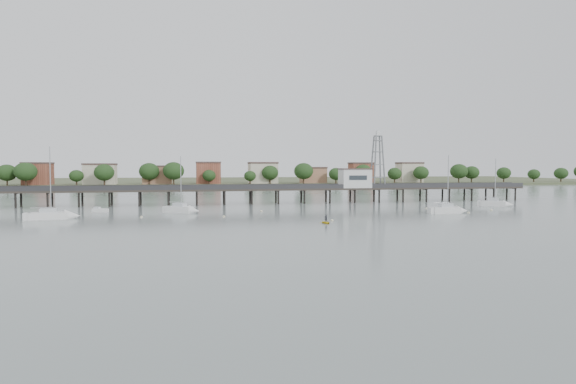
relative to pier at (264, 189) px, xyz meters
name	(u,v)px	position (x,y,z in m)	size (l,w,h in m)	color
ground_plane	(328,236)	(0.00, -60.00, -3.79)	(500.00, 500.00, 0.00)	slate
pier	(264,189)	(0.00, 0.00, 0.00)	(150.00, 5.00, 5.50)	#2D2823
pier_building	(355,178)	(25.00, 0.00, 2.87)	(8.40, 5.40, 5.30)	silver
lattice_tower	(378,162)	(31.50, 0.00, 7.31)	(3.20, 3.20, 15.50)	slate
sailboat_d	(451,210)	(34.54, -33.08, -3.15)	(7.84, 2.83, 12.76)	white
sailboat_b	(184,210)	(-20.24, -21.02, -3.15)	(7.59, 5.86, 12.57)	white
sailboat_a	(57,216)	(-43.27, -28.79, -3.16)	(8.95, 3.91, 14.26)	white
sailboat_e	(498,204)	(55.02, -19.58, -3.15)	(7.32, 6.03, 12.34)	white
white_tender	(100,210)	(-37.97, -16.09, -3.41)	(3.49, 2.36, 1.25)	white
yellow_dinghy	(326,223)	(3.86, -45.31, -3.79)	(1.75, 0.51, 2.44)	yellow
dinghy_occupant	(326,223)	(3.86, -45.31, -3.79)	(0.47, 1.28, 0.31)	black
mooring_buoys	(341,213)	(11.58, -29.76, -3.71)	(75.58, 20.89, 0.39)	#F8F0C1
far_shore	(222,181)	(0.36, 179.58, -2.85)	(500.00, 170.00, 10.40)	#475133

